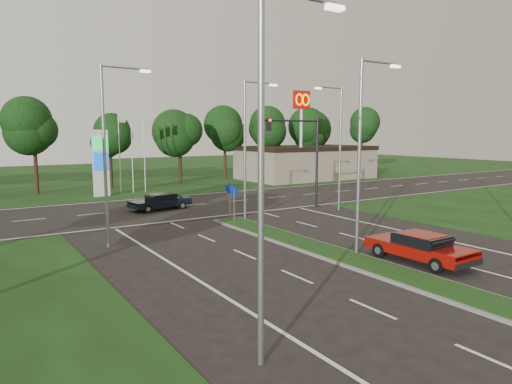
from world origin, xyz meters
TOP-DOWN VIEW (x-y plane):
  - ground at (0.00, 0.00)m, footprint 160.00×160.00m
  - verge_far at (0.00, 55.00)m, footprint 160.00×50.00m
  - cross_road at (0.00, 24.00)m, footprint 160.00×12.00m
  - median_kerb at (0.00, 4.00)m, footprint 2.00×26.00m
  - commercial_building at (22.00, 36.00)m, footprint 16.00×9.00m
  - streetlight_median_near at (1.00, 6.00)m, footprint 2.53×0.22m
  - streetlight_median_far at (1.00, 16.00)m, footprint 2.53×0.22m
  - streetlight_left_near at (-8.30, 0.00)m, footprint 2.53×0.22m
  - streetlight_left_far at (-8.30, 14.00)m, footprint 2.53×0.22m
  - streetlight_right_far at (8.80, 16.00)m, footprint 2.53×0.22m
  - traffic_signal at (7.19, 18.00)m, footprint 5.10×0.42m
  - median_signs at (0.00, 16.40)m, footprint 1.16×1.76m
  - gas_pylon at (-3.79, 33.05)m, footprint 5.80×1.26m
  - mcdonalds_sign at (18.00, 31.97)m, footprint 2.20×0.47m
  - treeline_far at (0.10, 39.93)m, footprint 6.00×6.00m
  - red_sedan at (2.41, 3.74)m, footprint 2.04×4.73m
  - navy_sedan at (-2.20, 23.22)m, footprint 4.56×2.27m

SIDE VIEW (x-z plane):
  - ground at x=0.00m, z-range 0.00..0.00m
  - verge_far at x=0.00m, z-range -0.01..0.01m
  - cross_road at x=0.00m, z-range -0.01..0.01m
  - median_kerb at x=0.00m, z-range 0.00..0.12m
  - navy_sedan at x=-2.20m, z-range 0.04..1.25m
  - red_sedan at x=2.41m, z-range 0.05..1.34m
  - median_signs at x=0.00m, z-range 0.52..2.90m
  - commercial_building at x=22.00m, z-range 0.00..4.00m
  - gas_pylon at x=-3.79m, z-range -0.80..7.20m
  - traffic_signal at x=7.19m, z-range 1.15..8.15m
  - streetlight_median_near at x=1.00m, z-range 0.58..9.58m
  - streetlight_median_far at x=1.00m, z-range 0.58..9.58m
  - streetlight_left_near at x=-8.30m, z-range 0.58..9.58m
  - streetlight_left_far at x=-8.30m, z-range 0.58..9.58m
  - streetlight_right_far at x=8.80m, z-range 0.58..9.58m
  - treeline_far at x=0.10m, z-range 1.88..11.78m
  - mcdonalds_sign at x=18.00m, z-range 2.79..13.19m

